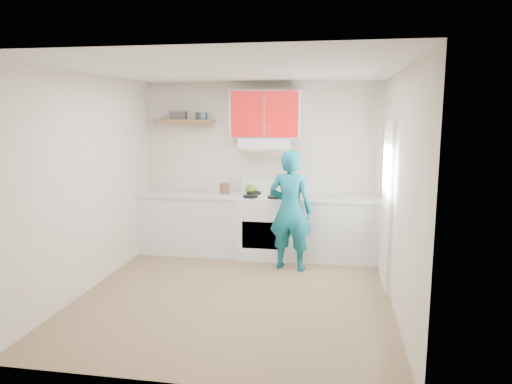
% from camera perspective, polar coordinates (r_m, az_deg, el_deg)
% --- Properties ---
extents(floor, '(3.80, 3.80, 0.00)m').
position_cam_1_polar(floor, '(5.68, -2.47, -12.41)').
color(floor, brown).
rests_on(floor, ground).
extents(ceiling, '(3.60, 3.80, 0.04)m').
position_cam_1_polar(ceiling, '(5.29, -2.68, 14.73)').
color(ceiling, white).
rests_on(ceiling, floor).
extents(back_wall, '(3.60, 0.04, 2.60)m').
position_cam_1_polar(back_wall, '(7.18, 0.61, 2.97)').
color(back_wall, beige).
rests_on(back_wall, floor).
extents(front_wall, '(3.60, 0.04, 2.60)m').
position_cam_1_polar(front_wall, '(3.53, -9.07, -4.01)').
color(front_wall, beige).
rests_on(front_wall, floor).
extents(left_wall, '(0.04, 3.80, 2.60)m').
position_cam_1_polar(left_wall, '(5.97, -19.72, 1.07)').
color(left_wall, beige).
rests_on(left_wall, floor).
extents(right_wall, '(0.04, 3.80, 2.60)m').
position_cam_1_polar(right_wall, '(5.26, 16.98, 0.14)').
color(right_wall, beige).
rests_on(right_wall, floor).
extents(door, '(0.05, 0.85, 2.05)m').
position_cam_1_polar(door, '(5.99, 15.78, -1.37)').
color(door, white).
rests_on(door, floor).
extents(door_glass, '(0.01, 0.55, 0.95)m').
position_cam_1_polar(door_glass, '(5.92, 15.70, 2.68)').
color(door_glass, white).
rests_on(door_glass, door).
extents(counter_left, '(1.52, 0.60, 0.90)m').
position_cam_1_polar(counter_left, '(7.28, -7.91, -3.84)').
color(counter_left, silver).
rests_on(counter_left, floor).
extents(counter_right, '(1.32, 0.60, 0.90)m').
position_cam_1_polar(counter_right, '(6.95, 9.56, -4.51)').
color(counter_right, silver).
rests_on(counter_right, floor).
extents(stove, '(0.76, 0.65, 0.92)m').
position_cam_1_polar(stove, '(7.00, 0.99, -4.20)').
color(stove, white).
rests_on(stove, floor).
extents(range_hood, '(0.76, 0.44, 0.15)m').
position_cam_1_polar(range_hood, '(6.91, 1.15, 6.00)').
color(range_hood, silver).
rests_on(range_hood, back_wall).
extents(upper_cabinets, '(1.02, 0.33, 0.70)m').
position_cam_1_polar(upper_cabinets, '(6.96, 1.23, 9.52)').
color(upper_cabinets, red).
rests_on(upper_cabinets, back_wall).
extents(shelf, '(0.90, 0.30, 0.04)m').
position_cam_1_polar(shelf, '(7.26, -8.68, 8.63)').
color(shelf, brown).
rests_on(shelf, back_wall).
extents(books, '(0.26, 0.20, 0.13)m').
position_cam_1_polar(books, '(7.27, -9.49, 9.24)').
color(books, '#3F373C').
rests_on(books, shelf).
extents(tin, '(0.21, 0.21, 0.11)m').
position_cam_1_polar(tin, '(7.18, -6.68, 9.24)').
color(tin, '#333D4C').
rests_on(tin, shelf).
extents(kettle, '(0.23, 0.23, 0.15)m').
position_cam_1_polar(kettle, '(7.11, -0.63, 0.40)').
color(kettle, '#578124').
rests_on(kettle, stove).
extents(crock, '(0.17, 0.17, 0.18)m').
position_cam_1_polar(crock, '(7.11, -3.88, 0.35)').
color(crock, brown).
rests_on(crock, counter_left).
extents(cutting_board, '(0.38, 0.33, 0.02)m').
position_cam_1_polar(cutting_board, '(6.90, 6.63, -0.65)').
color(cutting_board, olive).
rests_on(cutting_board, counter_right).
extents(silicone_mat, '(0.34, 0.30, 0.01)m').
position_cam_1_polar(silicone_mat, '(6.78, 13.24, -1.07)').
color(silicone_mat, red).
rests_on(silicone_mat, counter_right).
extents(person, '(0.67, 0.50, 1.66)m').
position_cam_1_polar(person, '(6.36, 4.24, -2.22)').
color(person, '#0C5E6D').
rests_on(person, floor).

